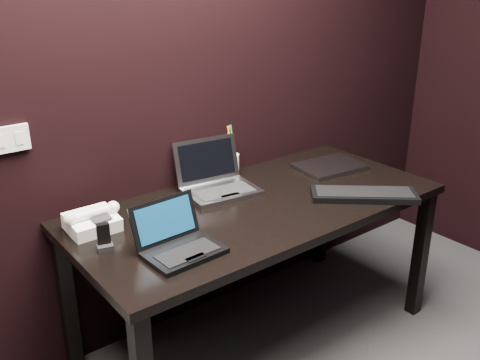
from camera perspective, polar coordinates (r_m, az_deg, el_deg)
wall_back at (r=2.40m, az=-9.70°, el=11.21°), size 4.00×0.00×4.00m
wall_switch at (r=2.22m, az=-23.42°, el=4.01°), size 0.15×0.02×0.10m
desk at (r=2.45m, az=2.01°, el=-4.06°), size 1.70×0.80×0.74m
netbook at (r=2.01m, az=-6.57°, el=-6.67°), size 0.29×0.26×0.18m
silver_laptop at (r=2.52m, az=-2.43°, el=-0.27°), size 0.37×0.34×0.23m
ext_keyboard at (r=2.52m, az=13.07°, el=-1.50°), size 0.47×0.43×0.03m
closed_laptop at (r=2.85m, az=9.53°, el=1.42°), size 0.37×0.28×0.02m
desk_phone at (r=2.23m, az=-15.49°, el=-4.23°), size 0.23×0.18×0.11m
mobile_phone at (r=2.08m, az=-14.30°, el=-6.19°), size 0.07×0.06×0.10m
pen_cup at (r=2.70m, az=-1.05°, el=1.73°), size 0.11×0.11×0.26m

